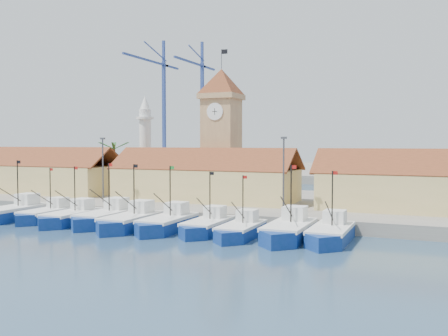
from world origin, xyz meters
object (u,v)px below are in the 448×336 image
at_px(boat_0, 12,213).
at_px(clock_tower, 221,129).
at_px(minaret, 145,143).
at_px(boat_5, 166,224).

height_order(boat_0, clock_tower, clock_tower).
xyz_separation_m(clock_tower, minaret, (-15.00, 2.00, -2.23)).
height_order(boat_0, boat_5, boat_0).
xyz_separation_m(boat_5, minaret, (-18.27, 25.33, 8.94)).
relative_size(boat_0, clock_tower, 0.47).
xyz_separation_m(boat_5, clock_tower, (-3.27, 23.32, 11.17)).
height_order(boat_0, minaret, minaret).
distance_m(clock_tower, minaret, 15.30).
bearing_deg(boat_0, boat_5, 0.94).
xyz_separation_m(boat_0, minaret, (3.84, 25.69, 8.90)).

